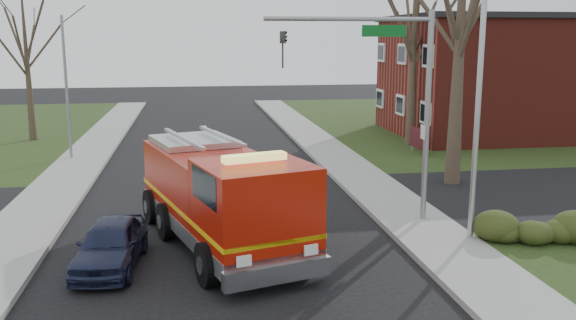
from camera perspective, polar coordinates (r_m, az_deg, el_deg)
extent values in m
plane|color=black|center=(17.79, -5.77, -8.22)|extent=(120.00, 120.00, 0.00)
cube|color=gray|center=(19.10, 13.27, -6.85)|extent=(2.40, 80.00, 0.15)
cube|color=maroon|center=(40.10, 20.87, 7.15)|extent=(15.00, 10.00, 7.00)
cube|color=black|center=(40.04, 21.24, 12.29)|extent=(15.40, 10.40, 0.30)
cube|color=silver|center=(37.07, 10.48, 5.09)|extent=(0.12, 1.40, 1.20)
cube|color=#481017|center=(31.78, 12.07, 1.99)|extent=(0.12, 2.00, 1.00)
cylinder|color=gray|center=(31.12, 12.56, 0.93)|extent=(0.08, 0.08, 0.90)
cylinder|color=gray|center=(32.59, 11.53, 1.44)|extent=(0.08, 0.08, 0.90)
ellipsoid|color=#2C3A15|center=(19.34, 22.21, -5.61)|extent=(2.80, 2.00, 0.90)
cone|color=#392A21|center=(24.99, 15.78, 11.08)|extent=(0.64, 0.64, 12.00)
cone|color=#392A21|center=(33.90, 11.65, 9.98)|extent=(0.56, 0.56, 10.50)
cone|color=#392A21|center=(37.89, -23.22, 8.29)|extent=(0.44, 0.44, 9.00)
cylinder|color=gray|center=(19.84, 12.88, 3.71)|extent=(0.18, 0.18, 6.80)
cylinder|color=gray|center=(18.86, 5.77, 13.00)|extent=(5.20, 0.14, 0.14)
cube|color=#0C591E|center=(19.16, 9.00, 11.85)|extent=(1.40, 0.06, 0.35)
imported|color=black|center=(18.45, -0.41, 12.00)|extent=(0.22, 0.18, 1.10)
cylinder|color=#B7BABF|center=(18.22, 17.38, 5.35)|extent=(0.16, 0.16, 8.40)
cylinder|color=gray|center=(31.41, -20.01, 6.23)|extent=(0.14, 0.14, 7.00)
cube|color=#A41507|center=(18.76, -7.61, -2.25)|extent=(4.01, 5.76, 2.11)
cube|color=#A41507|center=(15.25, -3.11, -4.78)|extent=(3.26, 3.26, 2.41)
cube|color=#B7BABF|center=(17.89, -6.32, -5.75)|extent=(4.78, 8.27, 0.45)
cube|color=#E5B20C|center=(17.73, -6.36, -4.04)|extent=(4.78, 8.28, 0.12)
cube|color=black|center=(14.07, -1.41, -2.96)|extent=(2.25, 0.76, 0.86)
cube|color=#E5D866|center=(14.93, -3.17, 0.23)|extent=(1.64, 0.80, 0.18)
cylinder|color=black|center=(15.11, -7.56, -9.66)|extent=(0.65, 1.16, 1.11)
cylinder|color=black|center=(16.05, 1.43, -8.28)|extent=(0.65, 1.16, 1.11)
cylinder|color=black|center=(20.38, -12.64, -4.26)|extent=(0.65, 1.16, 1.11)
cylinder|color=black|center=(21.08, -5.70, -3.50)|extent=(0.65, 1.16, 1.11)
imported|color=#1B203D|center=(16.76, -16.26, -7.56)|extent=(1.87, 3.88, 1.28)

